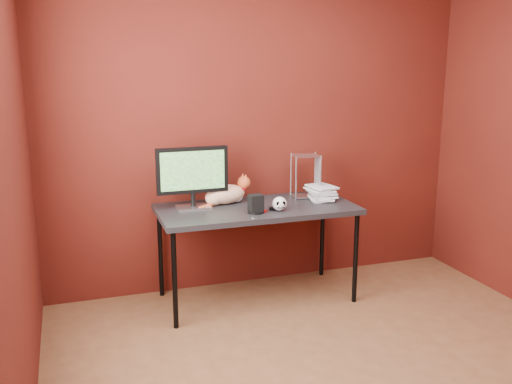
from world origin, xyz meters
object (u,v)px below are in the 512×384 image
object	(u,v)px
monitor	(192,175)
speaker	(256,205)
book_stack	(312,124)
desk	(257,213)
cat	(226,194)
skull_mug	(280,204)

from	to	relation	value
monitor	speaker	bearing A→B (deg)	-34.22
monitor	book_stack	distance (m)	1.01
desk	cat	bearing A→B (deg)	140.83
cat	desk	bearing A→B (deg)	-49.86
desk	cat	distance (m)	0.28
cat	book_stack	world-z (taller)	book_stack
cat	skull_mug	xyz separation A→B (m)	(0.32, -0.33, -0.02)
monitor	speaker	distance (m)	0.53
cat	book_stack	distance (m)	0.86
desk	speaker	xyz separation A→B (m)	(-0.07, -0.17, 0.11)
cat	book_stack	bearing A→B (deg)	-18.26
cat	book_stack	size ratio (longest dim) A/B	0.38
monitor	book_stack	world-z (taller)	book_stack
desk	book_stack	bearing A→B (deg)	8.44
monitor	skull_mug	size ratio (longest dim) A/B	4.89
desk	cat	xyz separation A→B (m)	(-0.20, 0.16, 0.13)
desk	book_stack	distance (m)	0.81
speaker	book_stack	bearing A→B (deg)	20.70
skull_mug	book_stack	bearing A→B (deg)	43.19
skull_mug	speaker	size ratio (longest dim) A/B	0.81
monitor	book_stack	xyz separation A→B (m)	(0.95, -0.03, 0.34)
desk	monitor	bearing A→B (deg)	168.14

